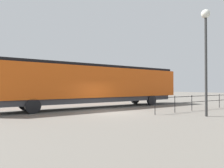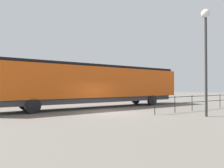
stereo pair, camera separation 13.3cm
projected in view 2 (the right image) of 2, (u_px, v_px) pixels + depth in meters
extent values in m
plane|color=#666059|center=(110.00, 112.00, 15.29)|extent=(120.00, 120.00, 0.00)
cube|color=#D15114|center=(96.00, 82.00, 18.97)|extent=(2.93, 18.57, 2.70)
cube|color=black|center=(156.00, 87.00, 23.32)|extent=(2.81, 2.91, 1.89)
cube|color=black|center=(96.00, 67.00, 18.99)|extent=(2.63, 17.83, 0.24)
cube|color=#38383D|center=(96.00, 99.00, 18.95)|extent=(2.63, 17.08, 0.45)
cylinder|color=black|center=(136.00, 99.00, 23.34)|extent=(0.30, 1.10, 1.10)
cylinder|color=black|center=(152.00, 100.00, 21.16)|extent=(0.30, 1.10, 1.10)
cylinder|color=black|center=(26.00, 104.00, 16.72)|extent=(0.30, 1.10, 1.10)
cylinder|color=black|center=(33.00, 106.00, 14.54)|extent=(0.30, 1.10, 1.10)
cylinder|color=#2D2D2D|center=(206.00, 66.00, 13.20)|extent=(0.16, 0.16, 6.56)
sphere|color=silver|center=(206.00, 14.00, 13.25)|extent=(0.57, 0.57, 0.57)
cube|color=black|center=(200.00, 96.00, 16.92)|extent=(0.04, 10.55, 0.04)
cube|color=black|center=(200.00, 102.00, 16.91)|extent=(0.04, 10.55, 0.04)
cylinder|color=black|center=(155.00, 106.00, 13.97)|extent=(0.05, 0.05, 1.26)
cylinder|color=black|center=(175.00, 104.00, 15.15)|extent=(0.05, 0.05, 1.26)
cylinder|color=black|center=(192.00, 103.00, 16.32)|extent=(0.05, 0.05, 1.26)
cylinder|color=black|center=(207.00, 102.00, 17.50)|extent=(0.05, 0.05, 1.26)
cylinder|color=black|center=(220.00, 101.00, 18.67)|extent=(0.05, 0.05, 1.26)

